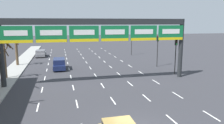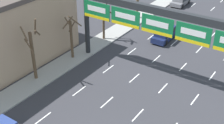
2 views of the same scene
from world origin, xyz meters
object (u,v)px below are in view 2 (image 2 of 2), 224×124
Objects in this scene: car_grey at (180,1)px; tree_bare_furthest at (71,36)px; suv_navy at (165,33)px; tree_bare_third at (33,51)px; sign_gantry at (176,27)px; tree_bare_second at (104,19)px.

tree_bare_furthest reaches higher than car_grey.
suv_navy is 17.53m from tree_bare_third.
tree_bare_third reaches higher than suv_navy.
sign_gantry is at bearing 32.71° from tree_bare_third.
tree_bare_third is (-11.60, -7.45, -2.71)m from sign_gantry.
sign_gantry is 10.97m from suv_navy.
suv_navy is 0.81× the size of tree_bare_furthest.
car_grey is (-8.46, 22.14, -5.22)m from sign_gantry.
car_grey is 0.79× the size of tree_bare_furthest.
sign_gantry is at bearing 9.48° from tree_bare_furthest.
tree_bare_third is (-6.85, -15.96, 2.35)m from suv_navy.
tree_bare_second is at bearing -146.52° from suv_navy.
sign_gantry is 4.92× the size of suv_navy.
suv_navy is at bearing 119.16° from sign_gantry.
tree_bare_second reaches higher than car_grey.
suv_navy is 0.67× the size of tree_bare_third.
tree_bare_furthest is (-2.94, -24.04, 2.11)m from car_grey.
sign_gantry reaches higher than tree_bare_furthest.
tree_bare_third reaches higher than tree_bare_furthest.
suv_navy is 0.88× the size of tree_bare_second.
car_grey is 24.31m from tree_bare_furthest.
suv_navy is at bearing 33.48° from tree_bare_second.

